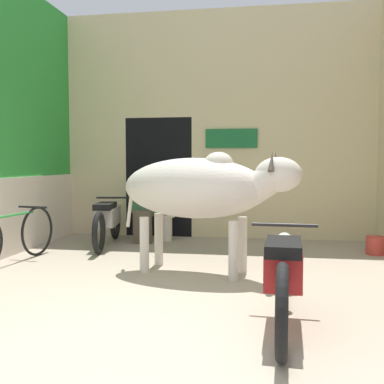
{
  "coord_description": "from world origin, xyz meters",
  "views": [
    {
      "loc": [
        0.85,
        -3.09,
        1.31
      ],
      "look_at": [
        0.01,
        2.09,
        0.96
      ],
      "focal_mm": 42.0,
      "sensor_mm": 36.0,
      "label": 1
    }
  ],
  "objects_px": {
    "plastic_stool": "(166,227)",
    "bucket": "(375,245)",
    "bicycle": "(12,236)",
    "shopkeeper_seated": "(144,203)",
    "cow": "(201,188)",
    "motorcycle_far": "(108,219)",
    "motorcycle_near": "(283,273)"
  },
  "relations": [
    {
      "from": "cow",
      "to": "plastic_stool",
      "type": "relative_size",
      "value": 5.07
    },
    {
      "from": "bicycle",
      "to": "bucket",
      "type": "distance_m",
      "value": 4.97
    },
    {
      "from": "motorcycle_near",
      "to": "plastic_stool",
      "type": "bearing_deg",
      "value": 115.61
    },
    {
      "from": "motorcycle_far",
      "to": "cow",
      "type": "bearing_deg",
      "value": -41.51
    },
    {
      "from": "bucket",
      "to": "shopkeeper_seated",
      "type": "bearing_deg",
      "value": 172.96
    },
    {
      "from": "motorcycle_near",
      "to": "shopkeeper_seated",
      "type": "distance_m",
      "value": 4.09
    },
    {
      "from": "bicycle",
      "to": "shopkeeper_seated",
      "type": "distance_m",
      "value": 2.21
    },
    {
      "from": "motorcycle_far",
      "to": "shopkeeper_seated",
      "type": "bearing_deg",
      "value": 38.55
    },
    {
      "from": "cow",
      "to": "bucket",
      "type": "distance_m",
      "value": 2.86
    },
    {
      "from": "motorcycle_near",
      "to": "plastic_stool",
      "type": "height_order",
      "value": "motorcycle_near"
    },
    {
      "from": "motorcycle_near",
      "to": "bicycle",
      "type": "xyz_separation_m",
      "value": [
        -3.36,
        1.73,
        -0.08
      ]
    },
    {
      "from": "motorcycle_far",
      "to": "bicycle",
      "type": "height_order",
      "value": "motorcycle_far"
    },
    {
      "from": "cow",
      "to": "motorcycle_far",
      "type": "distance_m",
      "value": 2.34
    },
    {
      "from": "bucket",
      "to": "bicycle",
      "type": "bearing_deg",
      "value": -164.15
    },
    {
      "from": "plastic_stool",
      "to": "bicycle",
      "type": "bearing_deg",
      "value": -128.98
    },
    {
      "from": "cow",
      "to": "motorcycle_far",
      "type": "relative_size",
      "value": 1.17
    },
    {
      "from": "bicycle",
      "to": "shopkeeper_seated",
      "type": "xyz_separation_m",
      "value": [
        1.27,
        1.79,
        0.29
      ]
    },
    {
      "from": "shopkeeper_seated",
      "to": "cow",
      "type": "bearing_deg",
      "value": -57.44
    },
    {
      "from": "shopkeeper_seated",
      "to": "bucket",
      "type": "xyz_separation_m",
      "value": [
        3.5,
        -0.43,
        -0.51
      ]
    },
    {
      "from": "plastic_stool",
      "to": "bucket",
      "type": "height_order",
      "value": "plastic_stool"
    },
    {
      "from": "bucket",
      "to": "motorcycle_far",
      "type": "bearing_deg",
      "value": 179.37
    },
    {
      "from": "motorcycle_near",
      "to": "bucket",
      "type": "distance_m",
      "value": 3.4
    },
    {
      "from": "bicycle",
      "to": "motorcycle_far",
      "type": "bearing_deg",
      "value": 60.76
    },
    {
      "from": "motorcycle_near",
      "to": "plastic_stool",
      "type": "distance_m",
      "value": 4.1
    },
    {
      "from": "motorcycle_far",
      "to": "bicycle",
      "type": "distance_m",
      "value": 1.6
    },
    {
      "from": "shopkeeper_seated",
      "to": "plastic_stool",
      "type": "distance_m",
      "value": 0.55
    },
    {
      "from": "bicycle",
      "to": "shopkeeper_seated",
      "type": "relative_size",
      "value": 1.42
    },
    {
      "from": "motorcycle_far",
      "to": "bucket",
      "type": "xyz_separation_m",
      "value": [
        3.99,
        -0.04,
        -0.28
      ]
    },
    {
      "from": "cow",
      "to": "plastic_stool",
      "type": "bearing_deg",
      "value": 113.09
    },
    {
      "from": "bicycle",
      "to": "plastic_stool",
      "type": "bearing_deg",
      "value": 51.02
    },
    {
      "from": "shopkeeper_seated",
      "to": "motorcycle_near",
      "type": "bearing_deg",
      "value": -59.21
    },
    {
      "from": "plastic_stool",
      "to": "motorcycle_near",
      "type": "bearing_deg",
      "value": -64.39
    }
  ]
}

